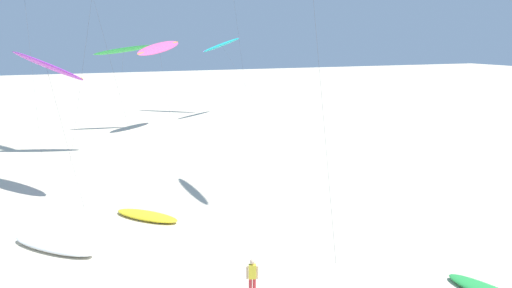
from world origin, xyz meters
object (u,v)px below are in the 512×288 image
flying_kite_7 (124,50)px  grounded_kite_1 (147,216)px  person_near_left (252,277)px  flying_kite_8 (222,45)px  grounded_kite_0 (53,245)px  flying_kite_3 (46,65)px  flying_kite_6 (159,48)px

flying_kite_7 → grounded_kite_1: bearing=-96.6°
flying_kite_7 → person_near_left: size_ratio=5.68×
grounded_kite_1 → flying_kite_8: bearing=64.6°
flying_kite_8 → grounded_kite_0: (-22.46, -39.01, -9.37)m
flying_kite_7 → person_near_left: bearing=-91.8°
flying_kite_3 → flying_kite_8: (22.04, 27.68, 0.83)m
flying_kite_7 → flying_kite_8: size_ratio=0.78×
flying_kite_3 → grounded_kite_1: 13.08m
flying_kite_7 → person_near_left: (-1.32, -41.91, -8.19)m
grounded_kite_0 → flying_kite_8: bearing=60.1°
flying_kite_8 → grounded_kite_1: 41.24m
flying_kite_6 → flying_kite_8: (9.84, 6.57, 0.21)m
grounded_kite_0 → grounded_kite_1: 5.94m
flying_kite_3 → grounded_kite_0: bearing=-92.2°
flying_kite_6 → flying_kite_7: bearing=166.0°
grounded_kite_1 → person_near_left: bearing=-78.7°
flying_kite_7 → person_near_left: flying_kite_7 is taller
grounded_kite_1 → flying_kite_7: bearing=83.4°
flying_kite_3 → flying_kite_7: size_ratio=1.00×
flying_kite_6 → person_near_left: (-5.11, -40.97, -8.41)m
person_near_left → grounded_kite_1: bearing=101.3°
flying_kite_7 → flying_kite_6: bearing=-14.0°
flying_kite_6 → flying_kite_8: bearing=33.7°
flying_kite_3 → person_near_left: 22.47m
flying_kite_3 → person_near_left: flying_kite_3 is taller
flying_kite_6 → grounded_kite_0: flying_kite_6 is taller
flying_kite_3 → grounded_kite_1: flying_kite_3 is taller
flying_kite_8 → grounded_kite_0: flying_kite_8 is taller
flying_kite_6 → flying_kite_8: flying_kite_8 is taller
flying_kite_7 → grounded_kite_0: (-8.83, -33.39, -8.94)m
flying_kite_3 → flying_kite_8: flying_kite_8 is taller
flying_kite_3 → person_near_left: (7.08, -19.85, -7.79)m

